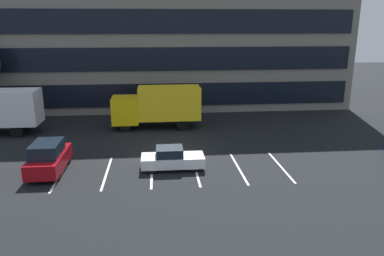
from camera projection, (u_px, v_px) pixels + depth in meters
name	position (u px, v px, depth m)	size (l,w,h in m)	color
ground_plane	(171.00, 153.00, 27.15)	(120.00, 120.00, 0.00)	black
office_building	(163.00, 23.00, 41.93)	(39.57, 11.53, 18.00)	slate
lot_markings	(174.00, 170.00, 23.91)	(14.14, 5.40, 0.01)	silver
box_truck_yellow_all	(158.00, 105.00, 33.22)	(7.86, 2.60, 3.65)	yellow
suv_maroon	(49.00, 158.00, 23.40)	(1.88, 4.44, 2.01)	maroon
sedan_white	(172.00, 159.00, 24.04)	(4.01, 1.68, 1.44)	white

